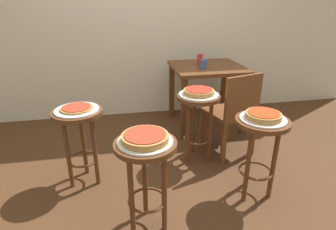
# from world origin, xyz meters

# --- Properties ---
(ground_plane) EXTENTS (6.00, 6.00, 0.00)m
(ground_plane) POSITION_xyz_m (0.00, 0.00, 0.00)
(ground_plane) COLOR #4C2D19
(stool_foreground) EXTENTS (0.40, 0.40, 0.66)m
(stool_foreground) POSITION_xyz_m (-0.29, -0.49, 0.49)
(stool_foreground) COLOR #5B3319
(stool_foreground) RESTS_ON ground_plane
(serving_plate_foreground) EXTENTS (0.35, 0.35, 0.01)m
(serving_plate_foreground) POSITION_xyz_m (-0.29, -0.49, 0.67)
(serving_plate_foreground) COLOR silver
(serving_plate_foreground) RESTS_ON stool_foreground
(pizza_foreground) EXTENTS (0.29, 0.29, 0.05)m
(pizza_foreground) POSITION_xyz_m (-0.29, -0.49, 0.70)
(pizza_foreground) COLOR #B78442
(pizza_foreground) RESTS_ON serving_plate_foreground
(stool_middle) EXTENTS (0.40, 0.40, 0.66)m
(stool_middle) POSITION_xyz_m (0.59, -0.31, 0.49)
(stool_middle) COLOR #5B3319
(stool_middle) RESTS_ON ground_plane
(serving_plate_middle) EXTENTS (0.34, 0.34, 0.01)m
(serving_plate_middle) POSITION_xyz_m (0.59, -0.31, 0.67)
(serving_plate_middle) COLOR silver
(serving_plate_middle) RESTS_ON stool_middle
(pizza_middle) EXTENTS (0.26, 0.26, 0.05)m
(pizza_middle) POSITION_xyz_m (0.59, -0.31, 0.70)
(pizza_middle) COLOR #B78442
(pizza_middle) RESTS_ON serving_plate_middle
(stool_leftside) EXTENTS (0.40, 0.40, 0.66)m
(stool_leftside) POSITION_xyz_m (-0.76, 0.13, 0.49)
(stool_leftside) COLOR #5B3319
(stool_leftside) RESTS_ON ground_plane
(serving_plate_leftside) EXTENTS (0.35, 0.35, 0.01)m
(serving_plate_leftside) POSITION_xyz_m (-0.76, 0.13, 0.67)
(serving_plate_leftside) COLOR silver
(serving_plate_leftside) RESTS_ON stool_leftside
(pizza_leftside) EXTENTS (0.25, 0.25, 0.02)m
(pizza_leftside) POSITION_xyz_m (-0.76, 0.13, 0.68)
(pizza_leftside) COLOR #B78442
(pizza_leftside) RESTS_ON serving_plate_leftside
(stool_rear) EXTENTS (0.40, 0.40, 0.66)m
(stool_rear) POSITION_xyz_m (0.29, 0.30, 0.49)
(stool_rear) COLOR #5B3319
(stool_rear) RESTS_ON ground_plane
(serving_plate_rear) EXTENTS (0.36, 0.36, 0.01)m
(serving_plate_rear) POSITION_xyz_m (0.29, 0.30, 0.67)
(serving_plate_rear) COLOR white
(serving_plate_rear) RESTS_ON stool_rear
(pizza_rear) EXTENTS (0.28, 0.28, 0.05)m
(pizza_rear) POSITION_xyz_m (0.29, 0.30, 0.70)
(pizza_rear) COLOR #B78442
(pizza_rear) RESTS_ON serving_plate_rear
(dining_table) EXTENTS (0.81, 0.76, 0.74)m
(dining_table) POSITION_xyz_m (0.62, 1.07, 0.61)
(dining_table) COLOR #5B3319
(dining_table) RESTS_ON ground_plane
(cup_near_edge) EXTENTS (0.06, 0.06, 0.11)m
(cup_near_edge) POSITION_xyz_m (0.53, 0.95, 0.80)
(cup_near_edge) COLOR #3360B2
(cup_near_edge) RESTS_ON dining_table
(cup_far_edge) EXTENTS (0.07, 0.07, 0.13)m
(cup_far_edge) POSITION_xyz_m (0.55, 1.15, 0.81)
(cup_far_edge) COLOR red
(cup_far_edge) RESTS_ON dining_table
(wooden_chair) EXTENTS (0.50, 0.50, 0.85)m
(wooden_chair) POSITION_xyz_m (0.65, 0.32, 0.47)
(wooden_chair) COLOR brown
(wooden_chair) RESTS_ON ground_plane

